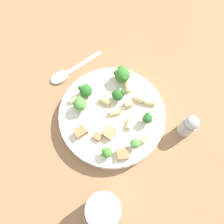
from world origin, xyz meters
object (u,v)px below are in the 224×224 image
rigatoni_4 (128,87)px  broccoli_floret_5 (135,144)px  chicken_chunk_0 (128,104)px  chicken_chunk_4 (81,132)px  broccoli_floret_3 (80,104)px  drinking_glass (104,209)px  broccoli_floret_4 (86,90)px  rigatoni_5 (150,102)px  rigatoni_3 (115,114)px  rigatoni_6 (146,139)px  rigatoni_7 (129,124)px  chicken_chunk_1 (98,137)px  spoon (66,73)px  chicken_chunk_3 (123,154)px  broccoli_floret_2 (147,118)px  chicken_chunk_2 (110,133)px  rigatoni_2 (139,99)px  broccoli_floret_6 (122,74)px  rigatoni_0 (75,99)px  pasta_bowl (112,115)px  broccoli_floret_0 (118,95)px  rigatoni_1 (105,101)px  broccoli_floret_1 (107,153)px  pepper_shaker (189,126)px

rigatoni_4 → broccoli_floret_5: bearing=0.7°
chicken_chunk_0 → chicken_chunk_4: size_ratio=0.69×
broccoli_floret_3 → drinking_glass: (0.23, 0.04, -0.02)m
broccoli_floret_4 → chicken_chunk_0: broccoli_floret_4 is taller
rigatoni_5 → chicken_chunk_4: 0.18m
rigatoni_3 → rigatoni_6: bearing=44.4°
rigatoni_7 → chicken_chunk_1: (0.03, -0.08, -0.00)m
chicken_chunk_4 → spoon: bearing=-166.9°
broccoli_floret_3 → rigatoni_5: size_ratio=1.51×
drinking_glass → chicken_chunk_3: bearing=156.1°
broccoli_floret_2 → rigatoni_3: broccoli_floret_2 is taller
rigatoni_6 → spoon: rigatoni_6 is taller
chicken_chunk_2 → chicken_chunk_4: bearing=-96.1°
broccoli_floret_4 → rigatoni_2: bearing=78.3°
broccoli_floret_6 → rigatoni_0: (0.05, -0.12, -0.02)m
chicken_chunk_3 → chicken_chunk_4: 0.11m
pasta_bowl → rigatoni_2: 0.08m
broccoli_floret_5 → rigatoni_4: (-0.15, -0.00, -0.01)m
broccoli_floret_6 → chicken_chunk_1: broccoli_floret_6 is taller
broccoli_floret_0 → rigatoni_0: bearing=-91.7°
rigatoni_7 → chicken_chunk_0: (-0.05, 0.00, 0.00)m
broccoli_floret_3 → broccoli_floret_4: size_ratio=1.20×
chicken_chunk_0 → rigatoni_7: bearing=-3.8°
broccoli_floret_2 → chicken_chunk_4: broccoli_floret_2 is taller
chicken_chunk_1 → chicken_chunk_2: 0.03m
chicken_chunk_4 → spoon: 0.19m
broccoli_floret_2 → rigatoni_7: size_ratio=1.44×
chicken_chunk_0 → spoon: size_ratio=0.12×
broccoli_floret_2 → broccoli_floret_0: bearing=-135.9°
pasta_bowl → rigatoni_7: rigatoni_7 is taller
rigatoni_7 → broccoli_floret_3: bearing=-114.9°
rigatoni_0 → rigatoni_1: (0.01, 0.07, 0.00)m
broccoli_floret_0 → rigatoni_7: (0.07, 0.02, -0.02)m
broccoli_floret_6 → spoon: size_ratio=0.29×
rigatoni_2 → rigatoni_3: bearing=-60.1°
broccoli_floret_1 → chicken_chunk_3: size_ratio=1.14×
broccoli_floret_2 → rigatoni_2: 0.06m
rigatoni_7 → spoon: 0.24m
broccoli_floret_6 → pepper_shaker: 0.20m
rigatoni_1 → drinking_glass: 0.24m
spoon → drinking_glass: bearing=13.9°
rigatoni_2 → pepper_shaker: bearing=55.2°
rigatoni_6 → chicken_chunk_4: chicken_chunk_4 is taller
chicken_chunk_0 → chicken_chunk_3: 0.12m
chicken_chunk_0 → pepper_shaker: bearing=65.0°
rigatoni_0 → rigatoni_3: (0.05, 0.10, 0.00)m
rigatoni_6 → rigatoni_7: bearing=-138.2°
broccoli_floret_2 → chicken_chunk_1: bearing=-75.1°
chicken_chunk_4 → broccoli_floret_1: bearing=46.8°
broccoli_floret_3 → chicken_chunk_2: (0.07, 0.07, -0.02)m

